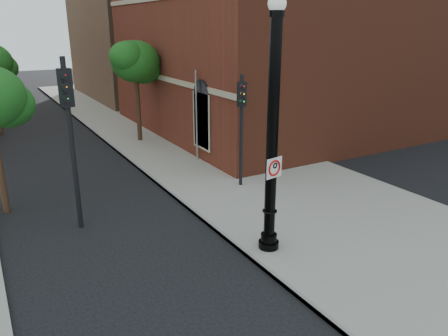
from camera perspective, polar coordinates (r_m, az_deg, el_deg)
ground at (r=11.24m, az=-4.32°, el=-15.37°), size 120.00×120.00×0.00m
sidewalk_right at (r=21.88m, az=-1.61°, el=1.90°), size 8.00×60.00×0.12m
curb_edge at (r=20.39m, az=-11.41°, el=0.33°), size 0.10×60.00×0.14m
brick_wall_building at (r=30.07m, az=12.21°, el=17.93°), size 22.30×16.30×12.50m
bg_building_tan_b at (r=43.37m, az=-2.71°, el=19.26°), size 22.00×14.00×14.00m
lamppost at (r=11.67m, az=6.30°, el=3.15°), size 0.59×0.59×6.92m
no_parking_sign at (r=11.69m, az=6.58°, el=0.05°), size 0.56×0.14×0.56m
traffic_signal_left at (r=13.82m, az=-19.60°, el=6.33°), size 0.39×0.46×5.36m
traffic_signal_right at (r=16.69m, az=2.30°, el=7.16°), size 0.36×0.39×4.47m
utility_pole at (r=20.16m, az=-3.60°, el=6.58°), size 0.09×0.09×4.30m
street_tree_c at (r=24.09m, az=-11.44°, el=13.34°), size 3.03×2.74×5.45m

